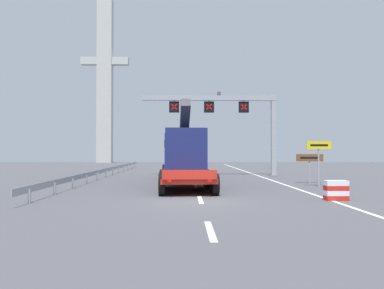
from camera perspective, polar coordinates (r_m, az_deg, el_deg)
ground at (r=16.34m, az=0.31°, el=-8.90°), size 112.00×112.00×0.00m
lane_markings at (r=35.90m, az=-0.03°, el=-4.57°), size 0.20×53.88×0.01m
edge_line_right at (r=29.03m, az=12.05°, el=-5.40°), size 0.20×63.00×0.01m
overhead_lane_gantry at (r=32.48m, az=5.66°, el=5.27°), size 12.14×0.90×7.47m
heavy_haul_truck_red at (r=25.61m, az=-1.51°, el=-1.57°), size 3.61×14.16×5.30m
exit_sign_yellow at (r=24.00m, az=19.31°, el=-1.18°), size 1.55×0.15×2.83m
tourist_info_sign_brown at (r=26.29m, az=18.02°, el=-2.42°), size 1.86×0.15×2.02m
crash_barrier_striped at (r=17.77m, az=21.70°, el=-6.73°), size 1.01×0.52×0.90m
guardrail_left at (r=33.07m, az=-12.89°, el=-3.89°), size 0.13×36.34×0.76m
bridge_pylon_distant at (r=72.55m, az=-13.52°, el=10.00°), size 9.00×2.00×31.32m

